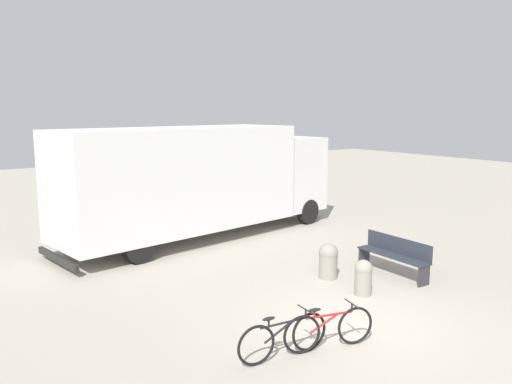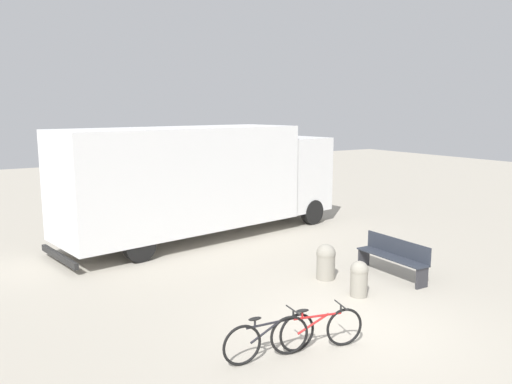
{
  "view_description": "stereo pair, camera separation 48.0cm",
  "coord_description": "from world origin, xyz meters",
  "px_view_note": "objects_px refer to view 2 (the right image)",
  "views": [
    {
      "loc": [
        -6.3,
        -6.0,
        3.85
      ],
      "look_at": [
        0.85,
        4.59,
        1.74
      ],
      "focal_mm": 35.0,
      "sensor_mm": 36.0,
      "label": 1
    },
    {
      "loc": [
        -5.9,
        -6.26,
        3.85
      ],
      "look_at": [
        0.85,
        4.59,
        1.74
      ],
      "focal_mm": 35.0,
      "sensor_mm": 36.0,
      "label": 2
    }
  ],
  "objects_px": {
    "delivery_truck": "(203,178)",
    "bollard_far_bench": "(326,260)",
    "bicycle_near": "(270,337)",
    "park_bench": "(394,255)",
    "bicycle_middle": "(317,330)",
    "bollard_near_bench": "(359,277)"
  },
  "relations": [
    {
      "from": "bollard_far_bench",
      "to": "bollard_near_bench",
      "type": "bearing_deg",
      "value": -95.14
    },
    {
      "from": "bicycle_near",
      "to": "delivery_truck",
      "type": "bearing_deg",
      "value": 76.52
    },
    {
      "from": "bicycle_near",
      "to": "park_bench",
      "type": "bearing_deg",
      "value": 25.91
    },
    {
      "from": "park_bench",
      "to": "bollard_far_bench",
      "type": "xyz_separation_m",
      "value": [
        -1.47,
        0.68,
        -0.06
      ]
    },
    {
      "from": "bicycle_middle",
      "to": "delivery_truck",
      "type": "bearing_deg",
      "value": 91.16
    },
    {
      "from": "park_bench",
      "to": "bicycle_middle",
      "type": "xyz_separation_m",
      "value": [
        -3.82,
        -1.93,
        -0.15
      ]
    },
    {
      "from": "bicycle_middle",
      "to": "bollard_near_bench",
      "type": "distance_m",
      "value": 2.64
    },
    {
      "from": "bollard_near_bench",
      "to": "bollard_far_bench",
      "type": "height_order",
      "value": "bollard_far_bench"
    },
    {
      "from": "park_bench",
      "to": "bollard_far_bench",
      "type": "distance_m",
      "value": 1.62
    },
    {
      "from": "delivery_truck",
      "to": "bicycle_near",
      "type": "bearing_deg",
      "value": -117.82
    },
    {
      "from": "bicycle_near",
      "to": "bicycle_middle",
      "type": "xyz_separation_m",
      "value": [
        0.8,
        -0.17,
        0.0
      ]
    },
    {
      "from": "delivery_truck",
      "to": "bollard_far_bench",
      "type": "height_order",
      "value": "delivery_truck"
    },
    {
      "from": "bollard_far_bench",
      "to": "bicycle_middle",
      "type": "bearing_deg",
      "value": -132.01
    },
    {
      "from": "bollard_far_bench",
      "to": "bicycle_near",
      "type": "bearing_deg",
      "value": -142.24
    },
    {
      "from": "bicycle_middle",
      "to": "bollard_near_bench",
      "type": "bearing_deg",
      "value": 45.82
    },
    {
      "from": "park_bench",
      "to": "bollard_far_bench",
      "type": "relative_size",
      "value": 2.34
    },
    {
      "from": "park_bench",
      "to": "bicycle_middle",
      "type": "relative_size",
      "value": 1.22
    },
    {
      "from": "bicycle_near",
      "to": "bollard_near_bench",
      "type": "relative_size",
      "value": 2.14
    },
    {
      "from": "park_bench",
      "to": "bollard_near_bench",
      "type": "relative_size",
      "value": 2.55
    },
    {
      "from": "park_bench",
      "to": "bicycle_middle",
      "type": "distance_m",
      "value": 4.28
    },
    {
      "from": "bicycle_near",
      "to": "bicycle_middle",
      "type": "height_order",
      "value": "same"
    },
    {
      "from": "bicycle_near",
      "to": "bicycle_middle",
      "type": "bearing_deg",
      "value": -7.09
    }
  ]
}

